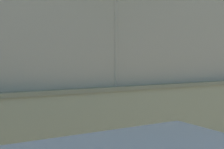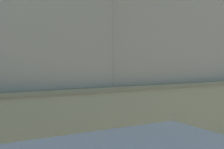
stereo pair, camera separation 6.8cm
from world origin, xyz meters
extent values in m
plane|color=tan|center=(0.00, 0.00, 0.00)|extent=(260.00, 260.00, 0.00)
cube|color=slate|center=(-1.96, 10.43, 0.75)|extent=(29.87, 0.52, 1.50)
cube|color=#4D594D|center=(-1.96, 10.43, 1.54)|extent=(29.87, 0.58, 0.08)
cube|color=slate|center=(-1.96, 10.43, 2.76)|extent=(29.27, 0.18, 2.36)
cylinder|color=slate|center=(-0.34, 10.42, 2.76)|extent=(0.07, 0.07, 2.36)
cylinder|color=navy|center=(-4.84, 1.63, 0.40)|extent=(0.18, 0.18, 0.79)
cylinder|color=navy|center=(-4.64, 1.67, 0.40)|extent=(0.18, 0.18, 0.79)
cylinder|color=beige|center=(-4.74, 1.65, 1.09)|extent=(0.40, 0.40, 0.59)
cylinder|color=tan|center=(-5.03, 1.55, 1.20)|extent=(0.20, 0.57, 0.17)
cylinder|color=tan|center=(-4.39, 1.42, 1.20)|extent=(0.20, 0.57, 0.17)
sphere|color=tan|center=(-4.74, 1.65, 1.49)|extent=(0.22, 0.22, 0.22)
cylinder|color=white|center=(-4.74, 1.65, 1.59)|extent=(0.28, 0.28, 0.05)
cylinder|color=black|center=(-4.35, 1.24, 1.20)|extent=(0.09, 0.30, 0.04)
ellipsoid|color=#333338|center=(-4.31, 1.03, 1.20)|extent=(0.09, 0.30, 0.24)
cylinder|color=black|center=(-5.85, 3.73, 0.41)|extent=(0.20, 0.20, 0.81)
cylinder|color=black|center=(-5.93, 3.55, 0.41)|extent=(0.20, 0.20, 0.81)
cylinder|color=#429951|center=(-5.89, 3.64, 1.11)|extent=(0.45, 0.45, 0.60)
cylinder|color=#936B4C|center=(-5.80, 3.94, 1.23)|extent=(0.55, 0.33, 0.17)
cylinder|color=#936B4C|center=(-6.29, 3.49, 1.23)|extent=(0.55, 0.33, 0.17)
sphere|color=#936B4C|center=(-5.89, 3.64, 1.53)|extent=(0.23, 0.23, 0.23)
cylinder|color=black|center=(-5.89, 3.64, 1.63)|extent=(0.32, 0.32, 0.05)
sphere|color=yellow|center=(-0.46, 2.24, 1.15)|extent=(0.13, 0.13, 0.13)
camera|label=1|loc=(2.58, 15.67, 2.18)|focal=49.25mm
camera|label=2|loc=(2.52, 15.70, 2.18)|focal=49.25mm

